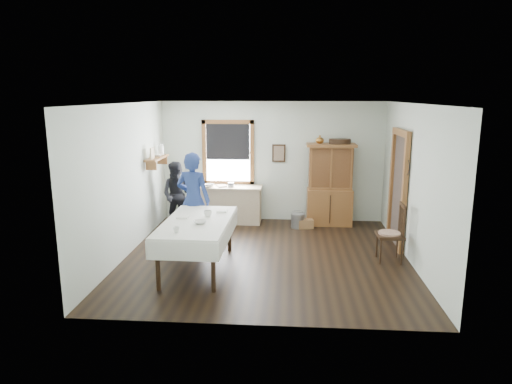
% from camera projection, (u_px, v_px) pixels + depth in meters
% --- Properties ---
extents(room, '(5.01, 5.01, 2.70)m').
position_uv_depth(room, '(266.00, 183.00, 7.90)').
color(room, black).
rests_on(room, ground).
extents(window, '(1.18, 0.07, 1.48)m').
position_uv_depth(window, '(228.00, 149.00, 10.32)').
color(window, white).
rests_on(window, room).
extents(doorway, '(0.09, 1.14, 2.22)m').
position_uv_depth(doorway, '(399.00, 186.00, 8.59)').
color(doorway, '#453831').
rests_on(doorway, room).
extents(wall_shelf, '(0.24, 1.00, 0.44)m').
position_uv_depth(wall_shelf, '(157.00, 157.00, 9.52)').
color(wall_shelf, brown).
rests_on(wall_shelf, room).
extents(framed_picture, '(0.30, 0.04, 0.40)m').
position_uv_depth(framed_picture, '(279.00, 153.00, 10.25)').
color(framed_picture, '#302011').
rests_on(framed_picture, room).
extents(rug_beater, '(0.01, 0.27, 0.27)m').
position_uv_depth(rug_beater, '(408.00, 160.00, 7.94)').
color(rug_beater, black).
rests_on(rug_beater, room).
extents(work_counter, '(1.46, 0.57, 0.83)m').
position_uv_depth(work_counter, '(230.00, 204.00, 10.29)').
color(work_counter, tan).
rests_on(work_counter, room).
extents(china_hutch, '(1.06, 0.51, 1.80)m').
position_uv_depth(china_hutch, '(330.00, 185.00, 10.01)').
color(china_hutch, brown).
rests_on(china_hutch, room).
extents(dining_table, '(1.12, 2.08, 0.83)m').
position_uv_depth(dining_table, '(198.00, 245.00, 7.54)').
color(dining_table, white).
rests_on(dining_table, room).
extents(spindle_chair, '(0.48, 0.48, 1.03)m').
position_uv_depth(spindle_chair, '(390.00, 232.00, 7.85)').
color(spindle_chair, '#302011').
rests_on(spindle_chair, room).
extents(pail, '(0.32, 0.32, 0.32)m').
position_uv_depth(pail, '(298.00, 221.00, 9.92)').
color(pail, gray).
rests_on(pail, room).
extents(wicker_basket, '(0.36, 0.29, 0.19)m').
position_uv_depth(wicker_basket, '(305.00, 224.00, 9.91)').
color(wicker_basket, '#9B7446').
rests_on(wicker_basket, room).
extents(woman_blue, '(0.69, 0.53, 1.68)m').
position_uv_depth(woman_blue, '(194.00, 204.00, 8.56)').
color(woman_blue, navy).
rests_on(woman_blue, room).
extents(figure_dark, '(0.69, 0.56, 1.34)m').
position_uv_depth(figure_dark, '(178.00, 198.00, 9.81)').
color(figure_dark, black).
rests_on(figure_dark, room).
extents(table_cup_a, '(0.16, 0.16, 0.11)m').
position_uv_depth(table_cup_a, '(208.00, 213.00, 7.70)').
color(table_cup_a, white).
rests_on(table_cup_a, dining_table).
extents(table_cup_b, '(0.12, 0.12, 0.09)m').
position_uv_depth(table_cup_b, '(176.00, 230.00, 6.80)').
color(table_cup_b, white).
rests_on(table_cup_b, dining_table).
extents(table_bowl, '(0.30, 0.30, 0.06)m').
position_uv_depth(table_bowl, '(200.00, 222.00, 7.27)').
color(table_bowl, white).
rests_on(table_bowl, dining_table).
extents(counter_book, '(0.24, 0.27, 0.02)m').
position_uv_depth(counter_book, '(217.00, 186.00, 10.16)').
color(counter_book, '#7C6652').
rests_on(counter_book, work_counter).
extents(counter_bowl, '(0.25, 0.25, 0.07)m').
position_uv_depth(counter_bowl, '(209.00, 185.00, 10.12)').
color(counter_bowl, white).
rests_on(counter_bowl, work_counter).
extents(shelf_bowl, '(0.22, 0.22, 0.05)m').
position_uv_depth(shelf_bowl, '(157.00, 155.00, 9.53)').
color(shelf_bowl, white).
rests_on(shelf_bowl, wall_shelf).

